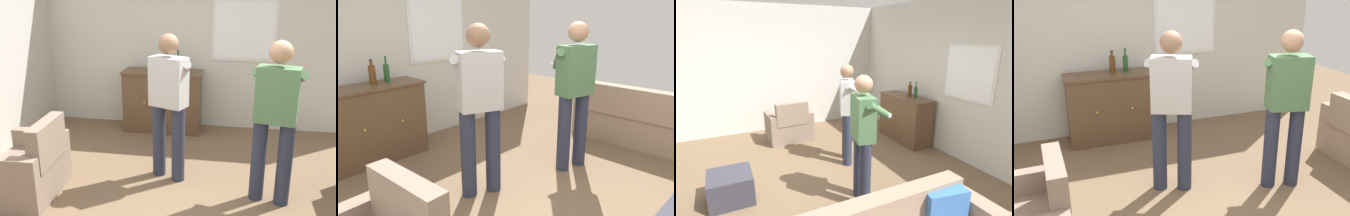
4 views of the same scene
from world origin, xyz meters
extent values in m
plane|color=brown|center=(0.00, 0.00, 0.00)|extent=(10.40, 10.40, 0.00)
cube|color=beige|center=(0.00, 2.66, 1.40)|extent=(5.20, 0.12, 2.80)
cube|color=silver|center=(0.49, 2.60, 1.53)|extent=(0.94, 0.02, 0.91)
cube|color=white|center=(0.49, 2.59, 1.53)|extent=(0.86, 0.03, 0.83)
cube|color=gray|center=(2.04, -0.12, 0.21)|extent=(0.55, 1.99, 0.42)
cube|color=gray|center=(1.83, -0.12, 0.62)|extent=(0.18, 1.99, 0.40)
cube|color=gray|center=(2.04, 0.96, 0.32)|extent=(0.55, 0.18, 0.64)
cube|color=#386BB7|center=(1.96, 0.63, 0.60)|extent=(0.21, 0.42, 0.36)
cube|color=#7F6B5B|center=(-1.51, 0.16, 0.62)|extent=(0.16, 0.64, 0.45)
cube|color=brown|center=(-0.69, 2.30, 0.46)|extent=(1.17, 0.44, 0.91)
cube|color=brown|center=(-0.69, 2.30, 0.93)|extent=(1.21, 0.48, 0.03)
sphere|color=#B79338|center=(-0.93, 2.06, 0.50)|extent=(0.04, 0.04, 0.04)
sphere|color=#B79338|center=(-0.46, 2.06, 0.50)|extent=(0.04, 0.04, 0.04)
cylinder|color=#593314|center=(-0.64, 2.35, 1.05)|extent=(0.08, 0.08, 0.23)
cylinder|color=#593314|center=(-0.64, 2.35, 1.19)|extent=(0.03, 0.03, 0.06)
cylinder|color=#262626|center=(-0.64, 2.35, 1.23)|extent=(0.04, 0.04, 0.02)
cylinder|color=#1E4C23|center=(-0.46, 2.34, 1.05)|extent=(0.07, 0.07, 0.22)
cylinder|color=#1E4C23|center=(-0.46, 2.34, 1.20)|extent=(0.02, 0.02, 0.09)
cylinder|color=#262626|center=(-0.46, 2.34, 1.25)|extent=(0.03, 0.03, 0.02)
cylinder|color=#282D42|center=(-0.46, 0.83, 0.44)|extent=(0.15, 0.15, 0.88)
cylinder|color=#282D42|center=(-0.22, 0.73, 0.44)|extent=(0.15, 0.15, 0.88)
cube|color=#B7B7B7|center=(-0.34, 0.78, 1.16)|extent=(0.45, 0.36, 0.55)
sphere|color=#8C664C|center=(-0.34, 0.78, 1.57)|extent=(0.22, 0.22, 0.22)
cylinder|color=#B7B7B7|center=(-0.39, 0.97, 1.27)|extent=(0.42, 0.31, 0.29)
cylinder|color=#B7B7B7|center=(-0.18, 0.89, 1.27)|extent=(0.19, 0.45, 0.29)
cube|color=white|center=(-0.22, 1.08, 1.18)|extent=(0.15, 0.09, 0.04)
cylinder|color=#282D42|center=(0.65, 0.47, 0.44)|extent=(0.15, 0.15, 0.88)
cylinder|color=#282D42|center=(0.90, 0.41, 0.44)|extent=(0.15, 0.15, 0.88)
cube|color=#4C754C|center=(0.78, 0.44, 1.16)|extent=(0.44, 0.31, 0.55)
sphere|color=tan|center=(0.78, 0.44, 1.57)|extent=(0.22, 0.22, 0.22)
cylinder|color=#4C754C|center=(0.70, 0.62, 1.27)|extent=(0.39, 0.35, 0.29)
cylinder|color=#4C754C|center=(0.92, 0.57, 1.27)|extent=(0.25, 0.44, 0.29)
cube|color=white|center=(0.85, 0.75, 1.18)|extent=(0.16, 0.07, 0.04)
camera|label=1|loc=(0.32, -3.15, 2.14)|focal=40.00mm
camera|label=2|loc=(-2.35, -1.44, 1.77)|focal=35.00mm
camera|label=3|loc=(3.41, -1.10, 2.11)|focal=28.00mm
camera|label=4|loc=(-1.49, -2.57, 2.14)|focal=40.00mm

